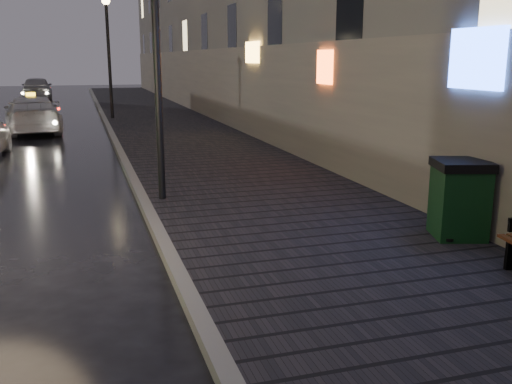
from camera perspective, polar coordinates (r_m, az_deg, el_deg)
sidewalk at (r=26.19m, az=-9.50°, el=7.07°), size 4.60×58.00×0.15m
curb at (r=25.98m, az=-14.79°, el=6.76°), size 0.20×58.00×0.15m
lamp_near at (r=10.93m, az=-10.02°, el=16.63°), size 0.36×0.36×5.28m
lamp_far at (r=26.86m, az=-14.56°, el=14.28°), size 0.36×0.36×5.28m
trash_bin at (r=9.10m, az=19.68°, el=-0.60°), size 0.97×0.97×1.18m
taxi_mid at (r=23.68m, az=-21.46°, el=7.22°), size 2.47×5.00×1.40m
car_far at (r=42.19m, az=-21.05°, el=9.64°), size 2.06×4.78×1.61m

